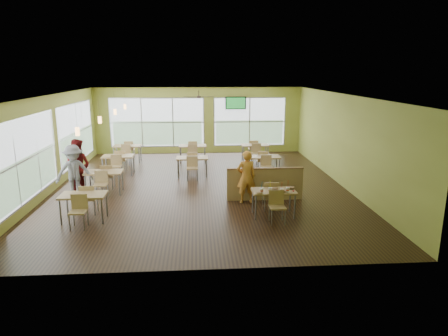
{
  "coord_description": "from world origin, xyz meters",
  "views": [
    {
      "loc": [
        -0.12,
        -13.49,
        4.0
      ],
      "look_at": [
        0.74,
        -1.19,
        0.97
      ],
      "focal_mm": 32.0,
      "sensor_mm": 36.0,
      "label": 1
    }
  ],
  "objects": [
    {
      "name": "main_table",
      "position": [
        2.0,
        -3.0,
        0.63
      ],
      "size": [
        1.22,
        1.52,
        0.87
      ],
      "color": "tan",
      "rests_on": "floor"
    },
    {
      "name": "patron_grey",
      "position": [
        -4.01,
        -0.96,
        0.87
      ],
      "size": [
        1.28,
        1.01,
        1.73
      ],
      "primitive_type": "imported",
      "rotation": [
        0.0,
        0.0,
        0.37
      ],
      "color": "slate",
      "rests_on": "floor"
    },
    {
      "name": "room",
      "position": [
        0.0,
        0.0,
        1.6
      ],
      "size": [
        12.0,
        12.04,
        3.2
      ],
      "color": "black",
      "rests_on": "ground"
    },
    {
      "name": "food_basket",
      "position": [
        2.51,
        -2.88,
        0.78
      ],
      "size": [
        0.22,
        0.22,
        0.05
      ],
      "color": "black",
      "rests_on": "main_table"
    },
    {
      "name": "wrapper_right",
      "position": [
        2.23,
        -3.2,
        0.77
      ],
      "size": [
        0.16,
        0.14,
        0.04
      ],
      "primitive_type": "ellipsoid",
      "rotation": [
        0.0,
        0.0,
        0.08
      ],
      "color": "#966E48",
      "rests_on": "main_table"
    },
    {
      "name": "window_bays",
      "position": [
        -2.65,
        3.08,
        1.48
      ],
      "size": [
        9.24,
        10.24,
        2.38
      ],
      "color": "white",
      "rests_on": "room"
    },
    {
      "name": "cup_blue",
      "position": [
        1.62,
        -3.22,
        0.82
      ],
      "size": [
        0.1,
        0.1,
        0.35
      ],
      "color": "white",
      "rests_on": "main_table"
    },
    {
      "name": "dining_tables",
      "position": [
        -1.05,
        1.71,
        0.63
      ],
      "size": [
        6.92,
        8.72,
        0.87
      ],
      "color": "tan",
      "rests_on": "floor"
    },
    {
      "name": "ceiling_fan",
      "position": [
        -0.0,
        3.0,
        2.95
      ],
      "size": [
        1.25,
        1.25,
        0.29
      ],
      "color": "#2D2119",
      "rests_on": "ceiling"
    },
    {
      "name": "cup_red_far",
      "position": [
        2.34,
        -3.22,
        0.83
      ],
      "size": [
        0.11,
        0.11,
        0.38
      ],
      "color": "white",
      "rests_on": "main_table"
    },
    {
      "name": "man_plaid",
      "position": [
        1.38,
        -1.77,
        0.82
      ],
      "size": [
        0.64,
        0.47,
        1.64
      ],
      "primitive_type": "imported",
      "rotation": [
        0.0,
        0.0,
        3.27
      ],
      "color": "#CA5E16",
      "rests_on": "floor"
    },
    {
      "name": "wrapper_mid",
      "position": [
        2.06,
        -2.89,
        0.77
      ],
      "size": [
        0.19,
        0.18,
        0.04
      ],
      "primitive_type": "ellipsoid",
      "rotation": [
        0.0,
        0.0,
        -0.12
      ],
      "color": "#966E48",
      "rests_on": "main_table"
    },
    {
      "name": "tv_backwall",
      "position": [
        1.8,
        5.9,
        2.45
      ],
      "size": [
        1.0,
        0.07,
        0.6
      ],
      "color": "black",
      "rests_on": "wall_back"
    },
    {
      "name": "patron_maroon",
      "position": [
        -4.06,
        -0.38,
        0.91
      ],
      "size": [
        1.06,
        0.94,
        1.83
      ],
      "primitive_type": "imported",
      "rotation": [
        0.0,
        0.0,
        2.82
      ],
      "color": "#5C1110",
      "rests_on": "floor"
    },
    {
      "name": "half_wall_divider",
      "position": [
        2.0,
        -1.55,
        0.52
      ],
      "size": [
        2.4,
        0.14,
        1.04
      ],
      "color": "tan",
      "rests_on": "floor"
    },
    {
      "name": "ketchup_cup",
      "position": [
        2.52,
        -3.14,
        0.76
      ],
      "size": [
        0.06,
        0.06,
        0.02
      ],
      "primitive_type": "cylinder",
      "color": "#AE1015",
      "rests_on": "main_table"
    },
    {
      "name": "cup_yellow",
      "position": [
        1.85,
        -3.21,
        0.82
      ],
      "size": [
        0.1,
        0.1,
        0.37
      ],
      "color": "white",
      "rests_on": "main_table"
    },
    {
      "name": "wrapper_left",
      "position": [
        1.55,
        -3.29,
        0.77
      ],
      "size": [
        0.2,
        0.18,
        0.04
      ],
      "primitive_type": "ellipsoid",
      "rotation": [
        0.0,
        0.0,
        -0.2
      ],
      "color": "#966E48",
      "rests_on": "main_table"
    },
    {
      "name": "cup_red_near",
      "position": [
        2.18,
        -3.21,
        0.81
      ],
      "size": [
        0.09,
        0.09,
        0.32
      ],
      "color": "white",
      "rests_on": "main_table"
    },
    {
      "name": "pendant_lights",
      "position": [
        -3.2,
        0.68,
        2.45
      ],
      "size": [
        0.11,
        7.31,
        0.86
      ],
      "color": "#2D2119",
      "rests_on": "ceiling"
    }
  ]
}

